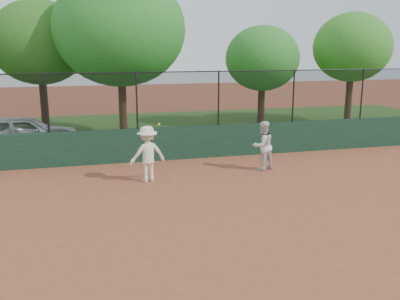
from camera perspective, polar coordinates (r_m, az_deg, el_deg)
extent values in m
plane|color=brown|center=(10.70, -1.18, -9.12)|extent=(80.00, 80.00, 0.00)
cube|color=#1A3A26|center=(16.17, -6.16, 0.70)|extent=(26.00, 0.20, 1.20)
cube|color=#244A17|center=(22.13, -8.47, 2.40)|extent=(36.00, 12.00, 0.01)
imported|color=silver|center=(19.01, -21.53, 2.06)|extent=(4.24, 1.82, 1.42)
imported|color=silver|center=(15.00, 8.04, 0.56)|extent=(0.95, 0.83, 1.65)
imported|color=#EBE9C8|center=(13.65, -6.74, -0.50)|extent=(1.22, 0.85, 1.72)
sphere|color=#C4D830|center=(13.21, -5.28, 3.31)|extent=(0.07, 0.07, 0.07)
cube|color=black|center=(15.91, -6.30, 6.34)|extent=(26.00, 0.02, 2.00)
cylinder|color=black|center=(15.83, -6.39, 9.87)|extent=(26.00, 0.04, 0.04)
cylinder|color=black|center=(15.79, -19.03, 5.66)|extent=(0.06, 0.06, 2.00)
cylinder|color=black|center=(15.85, -8.10, 6.26)|extent=(0.06, 0.06, 2.00)
cylinder|color=black|center=(16.46, 2.39, 6.63)|extent=(0.06, 0.06, 2.00)
cylinder|color=black|center=(17.57, 11.86, 6.77)|extent=(0.06, 0.06, 2.00)
cylinder|color=black|center=(19.09, 20.01, 6.75)|extent=(0.06, 0.06, 2.00)
cylinder|color=#3C2615|center=(22.02, -19.27, 5.11)|extent=(0.36, 0.36, 2.55)
ellipsoid|color=#275819|center=(21.85, -19.86, 12.83)|extent=(4.39, 3.99, 3.79)
cylinder|color=#4B2E1A|center=(20.32, -9.84, 5.09)|extent=(0.36, 0.36, 2.58)
ellipsoid|color=#256F23|center=(20.15, -10.24, 14.98)|extent=(5.70, 5.18, 4.92)
cylinder|color=#372112|center=(23.67, 7.83, 5.54)|extent=(0.36, 0.36, 1.99)
ellipsoid|color=#286C23|center=(23.49, 8.02, 11.55)|extent=(3.85, 3.50, 3.32)
cylinder|color=#422817|center=(25.50, 18.47, 6.00)|extent=(0.36, 0.36, 2.41)
ellipsoid|color=#307220|center=(25.34, 18.93, 12.34)|extent=(4.19, 3.81, 3.61)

